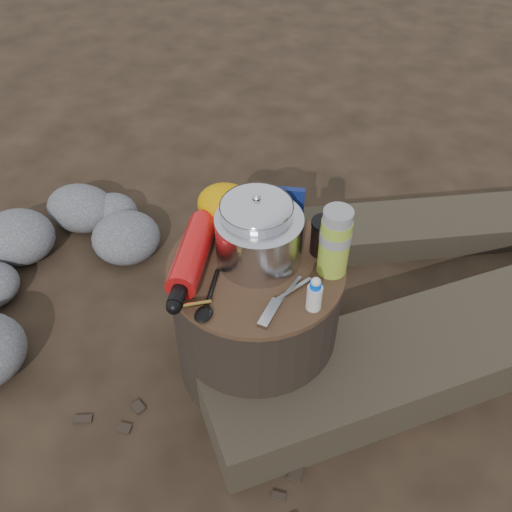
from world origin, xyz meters
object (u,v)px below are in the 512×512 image
(camping_pot, at_px, (256,225))
(travel_mug, at_px, (324,237))
(thermos, at_px, (335,242))
(fuel_bottle, at_px, (192,255))
(stump, at_px, (256,318))
(log_main, at_px, (506,327))

(camping_pot, distance_m, travel_mug, 0.19)
(camping_pot, bearing_deg, thermos, 1.08)
(fuel_bottle, xyz_separation_m, thermos, (0.35, 0.12, 0.06))
(stump, distance_m, log_main, 0.82)
(log_main, xyz_separation_m, camping_pot, (-0.75, -0.30, 0.45))
(travel_mug, bearing_deg, stump, -141.54)
(camping_pot, height_order, fuel_bottle, camping_pot)
(camping_pot, bearing_deg, travel_mug, 20.69)
(travel_mug, bearing_deg, thermos, -54.79)
(log_main, bearing_deg, stump, -104.98)
(stump, bearing_deg, thermos, 17.09)
(stump, relative_size, log_main, 0.24)
(camping_pot, bearing_deg, log_main, 21.90)
(stump, height_order, camping_pot, camping_pot)
(camping_pot, relative_size, thermos, 0.95)
(log_main, distance_m, fuel_bottle, 1.06)
(camping_pot, xyz_separation_m, fuel_bottle, (-0.14, -0.11, -0.05))
(log_main, bearing_deg, thermos, -102.07)
(stump, bearing_deg, fuel_bottle, -160.24)
(log_main, height_order, travel_mug, travel_mug)
(stump, distance_m, thermos, 0.38)
(camping_pot, relative_size, travel_mug, 1.80)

